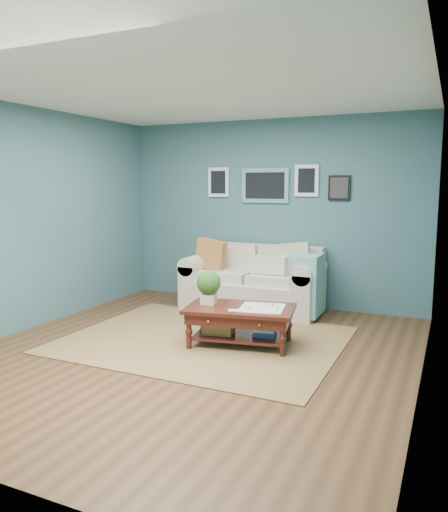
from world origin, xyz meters
The scene contains 4 objects.
room_shell centered at (0.00, 0.06, 1.36)m, with size 5.00×5.02×2.70m.
area_rug centered at (-0.08, 0.47, 0.01)m, with size 3.05×2.44×0.01m, color brown.
loveseat centered at (0.00, 2.03, 0.41)m, with size 1.96×0.89×1.01m.
coffee_table centered at (0.31, 0.46, 0.36)m, with size 1.27×0.89×0.82m.
Camera 1 is at (2.44, -4.44, 1.76)m, focal length 35.00 mm.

